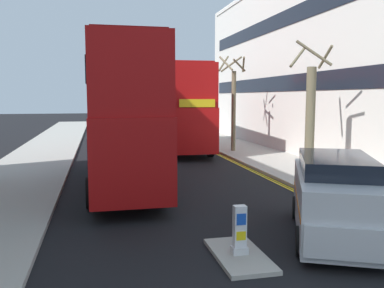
# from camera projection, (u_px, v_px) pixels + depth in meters

# --- Properties ---
(sidewalk_right) EXTENTS (4.00, 80.00, 0.14)m
(sidewalk_right) POSITION_uv_depth(u_px,v_px,m) (278.00, 162.00, 22.34)
(sidewalk_right) COLOR #ADA89E
(sidewalk_right) RESTS_ON ground
(sidewalk_left) EXTENTS (4.00, 80.00, 0.14)m
(sidewalk_left) POSITION_uv_depth(u_px,v_px,m) (26.00, 172.00, 19.47)
(sidewalk_left) COLOR #ADA89E
(sidewalk_left) RESTS_ON ground
(kerb_line_outer) EXTENTS (0.10, 56.00, 0.01)m
(kerb_line_outer) POSITION_uv_depth(u_px,v_px,m) (256.00, 172.00, 19.95)
(kerb_line_outer) COLOR yellow
(kerb_line_outer) RESTS_ON ground
(kerb_line_inner) EXTENTS (0.10, 56.00, 0.01)m
(kerb_line_inner) POSITION_uv_depth(u_px,v_px,m) (253.00, 172.00, 19.91)
(kerb_line_inner) COLOR yellow
(kerb_line_inner) RESTS_ON ground
(traffic_island) EXTENTS (1.10, 2.20, 0.10)m
(traffic_island) POSITION_uv_depth(u_px,v_px,m) (239.00, 255.00, 9.27)
(traffic_island) COLOR #ADA89E
(traffic_island) RESTS_ON ground
(keep_left_bollard) EXTENTS (0.36, 0.28, 1.11)m
(keep_left_bollard) POSITION_uv_depth(u_px,v_px,m) (240.00, 232.00, 9.21)
(keep_left_bollard) COLOR silver
(keep_left_bollard) RESTS_ON traffic_island
(double_decker_bus_away) EXTENTS (2.85, 10.82, 5.64)m
(double_decker_bus_away) POSITION_uv_depth(u_px,v_px,m) (123.00, 112.00, 16.57)
(double_decker_bus_away) COLOR #B20F0F
(double_decker_bus_away) RESTS_ON ground
(double_decker_bus_oncoming) EXTENTS (3.03, 10.87, 5.64)m
(double_decker_bus_oncoming) POSITION_uv_depth(u_px,v_px,m) (181.00, 106.00, 27.61)
(double_decker_bus_oncoming) COLOR #B20F0F
(double_decker_bus_oncoming) RESTS_ON ground
(taxi_minivan) EXTENTS (3.73, 5.15, 2.12)m
(taxi_minivan) POSITION_uv_depth(u_px,v_px,m) (336.00, 198.00, 10.43)
(taxi_minivan) COLOR silver
(taxi_minivan) RESTS_ON ground
(street_tree_near) EXTENTS (1.90, 1.97, 6.20)m
(street_tree_near) POSITION_uv_depth(u_px,v_px,m) (233.00, 102.00, 26.44)
(street_tree_near) COLOR #6B6047
(street_tree_near) RESTS_ON sidewalk_right
(street_tree_mid) EXTENTS (1.53, 1.47, 5.69)m
(street_tree_mid) POSITION_uv_depth(u_px,v_px,m) (199.00, 104.00, 40.79)
(street_tree_mid) COLOR #6B6047
(street_tree_mid) RESTS_ON sidewalk_right
(street_tree_far) EXTENTS (1.71, 2.01, 5.83)m
(street_tree_far) POSITION_uv_depth(u_px,v_px,m) (310.00, 117.00, 17.75)
(street_tree_far) COLOR #6B6047
(street_tree_far) RESTS_ON sidewalk_right
(townhouse_terrace_right) EXTENTS (10.08, 28.00, 11.81)m
(townhouse_terrace_right) POSITION_uv_depth(u_px,v_px,m) (338.00, 64.00, 28.73)
(townhouse_terrace_right) COLOR silver
(townhouse_terrace_right) RESTS_ON ground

